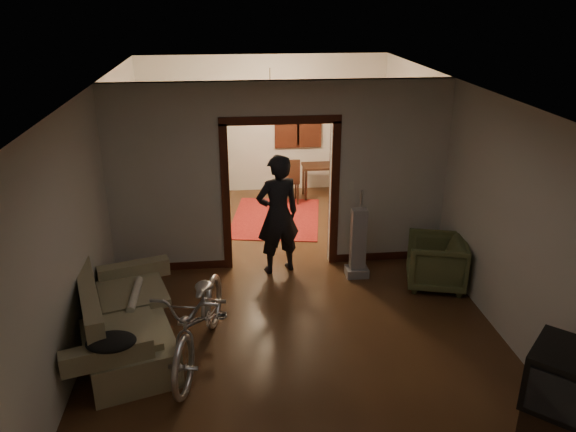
{
  "coord_description": "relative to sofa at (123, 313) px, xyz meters",
  "views": [
    {
      "loc": [
        -0.74,
        -7.08,
        3.94
      ],
      "look_at": [
        0.0,
        -0.3,
        1.2
      ],
      "focal_mm": 35.0,
      "sensor_mm": 36.0,
      "label": 1
    }
  ],
  "objects": [
    {
      "name": "floor",
      "position": [
        2.04,
        1.27,
        -0.47
      ],
      "size": [
        5.0,
        8.5,
        0.01
      ],
      "primitive_type": "cube",
      "color": "#361F11",
      "rests_on": "ground"
    },
    {
      "name": "ceiling",
      "position": [
        2.04,
        1.27,
        2.33
      ],
      "size": [
        5.0,
        8.5,
        0.01
      ],
      "primitive_type": "cube",
      "color": "white",
      "rests_on": "floor"
    },
    {
      "name": "wall_back",
      "position": [
        2.04,
        5.52,
        0.93
      ],
      "size": [
        5.0,
        0.02,
        2.8
      ],
      "primitive_type": "cube",
      "color": "beige",
      "rests_on": "floor"
    },
    {
      "name": "wall_left",
      "position": [
        -0.46,
        1.27,
        0.93
      ],
      "size": [
        0.02,
        8.5,
        2.8
      ],
      "primitive_type": "cube",
      "color": "beige",
      "rests_on": "floor"
    },
    {
      "name": "wall_right",
      "position": [
        4.54,
        1.27,
        0.93
      ],
      "size": [
        0.02,
        8.5,
        2.8
      ],
      "primitive_type": "cube",
      "color": "beige",
      "rests_on": "floor"
    },
    {
      "name": "partition_wall",
      "position": [
        2.04,
        2.02,
        0.93
      ],
      "size": [
        5.0,
        0.14,
        2.8
      ],
      "primitive_type": "cube",
      "color": "beige",
      "rests_on": "floor"
    },
    {
      "name": "door_casing",
      "position": [
        2.04,
        2.02,
        0.63
      ],
      "size": [
        1.74,
        0.2,
        2.32
      ],
      "primitive_type": "cube",
      "color": "#36150C",
      "rests_on": "floor"
    },
    {
      "name": "far_window",
      "position": [
        2.74,
        5.48,
        1.08
      ],
      "size": [
        0.98,
        0.06,
        1.28
      ],
      "primitive_type": "cube",
      "color": "black",
      "rests_on": "wall_back"
    },
    {
      "name": "chandelier",
      "position": [
        2.04,
        3.77,
        1.88
      ],
      "size": [
        0.24,
        0.24,
        0.24
      ],
      "primitive_type": "sphere",
      "color": "#FFE0A5",
      "rests_on": "ceiling"
    },
    {
      "name": "light_switch",
      "position": [
        3.09,
        1.95,
        0.78
      ],
      "size": [
        0.08,
        0.01,
        0.12
      ],
      "primitive_type": "cube",
      "color": "silver",
      "rests_on": "partition_wall"
    },
    {
      "name": "sofa",
      "position": [
        0.0,
        0.0,
        0.0
      ],
      "size": [
        1.46,
        2.21,
        0.93
      ],
      "primitive_type": "cube",
      "rotation": [
        0.0,
        0.0,
        0.3
      ],
      "color": "#74704D",
      "rests_on": "floor"
    },
    {
      "name": "rolled_paper",
      "position": [
        0.1,
        0.3,
        0.06
      ],
      "size": [
        0.1,
        0.76,
        0.1
      ],
      "primitive_type": "cylinder",
      "rotation": [
        1.57,
        0.0,
        0.0
      ],
      "color": "beige",
      "rests_on": "sofa"
    },
    {
      "name": "jacket",
      "position": [
        0.05,
        -0.91,
        0.21
      ],
      "size": [
        0.5,
        0.38,
        0.15
      ],
      "primitive_type": "ellipsoid",
      "color": "black",
      "rests_on": "sofa"
    },
    {
      "name": "bicycle",
      "position": [
        0.9,
        -0.3,
        0.06
      ],
      "size": [
        1.12,
        2.12,
        1.06
      ],
      "primitive_type": "imported",
      "rotation": [
        0.0,
        0.0,
        -0.21
      ],
      "color": "silver",
      "rests_on": "floor"
    },
    {
      "name": "armchair",
      "position": [
        4.16,
        1.07,
        -0.1
      ],
      "size": [
        0.99,
        0.97,
        0.73
      ],
      "primitive_type": "imported",
      "rotation": [
        0.0,
        0.0,
        -1.85
      ],
      "color": "#515831",
      "rests_on": "floor"
    },
    {
      "name": "tv_stand",
      "position": [
        4.13,
        -2.1,
        -0.21
      ],
      "size": [
        0.77,
        0.77,
        0.52
      ],
      "primitive_type": "cube",
      "rotation": [
        0.0,
        0.0,
        0.81
      ],
      "color": "black",
      "rests_on": "floor"
    },
    {
      "name": "crt_tv",
      "position": [
        4.13,
        -2.1,
        0.35
      ],
      "size": [
        0.85,
        0.85,
        0.54
      ],
      "primitive_type": "cube",
      "rotation": [
        0.0,
        0.0,
        0.81
      ],
      "color": "black",
      "rests_on": "tv_stand"
    },
    {
      "name": "vacuum",
      "position": [
        3.12,
        1.47,
        0.07
      ],
      "size": [
        0.33,
        0.27,
        1.07
      ],
      "primitive_type": "cube",
      "rotation": [
        0.0,
        0.0,
        -0.02
      ],
      "color": "gray",
      "rests_on": "floor"
    },
    {
      "name": "person",
      "position": [
        1.98,
        1.77,
        0.44
      ],
      "size": [
        0.76,
        0.61,
        1.81
      ],
      "primitive_type": "imported",
      "rotation": [
        0.0,
        0.0,
        3.44
      ],
      "color": "black",
      "rests_on": "floor"
    },
    {
      "name": "oriental_rug",
      "position": [
        2.13,
        3.86,
        -0.46
      ],
      "size": [
        1.9,
        2.3,
        0.02
      ],
      "primitive_type": "cube",
      "rotation": [
        0.0,
        0.0,
        -0.17
      ],
      "color": "maroon",
      "rests_on": "floor"
    },
    {
      "name": "locker",
      "position": [
        0.67,
        5.31,
        0.44
      ],
      "size": [
        0.99,
        0.7,
        1.81
      ],
      "primitive_type": "cube",
      "rotation": [
        0.0,
        0.0,
        0.23
      ],
      "color": "#223822",
      "rests_on": "floor"
    },
    {
      "name": "globe",
      "position": [
        0.67,
        5.31,
        1.47
      ],
      "size": [
        0.26,
        0.26,
        0.26
      ],
      "primitive_type": "sphere",
      "color": "#1E5972",
      "rests_on": "locker"
    },
    {
      "name": "desk",
      "position": [
        3.22,
        4.94,
        -0.13
      ],
      "size": [
        0.98,
        0.65,
        0.67
      ],
      "primitive_type": "cube",
      "rotation": [
        0.0,
        0.0,
        0.17
      ],
      "color": "black",
      "rests_on": "floor"
    },
    {
      "name": "desk_chair",
      "position": [
        2.44,
        4.68,
        0.0
      ],
      "size": [
        0.53,
        0.53,
        0.93
      ],
      "primitive_type": "cube",
      "rotation": [
        0.0,
        0.0,
        -0.33
      ],
      "color": "black",
      "rests_on": "floor"
    }
  ]
}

